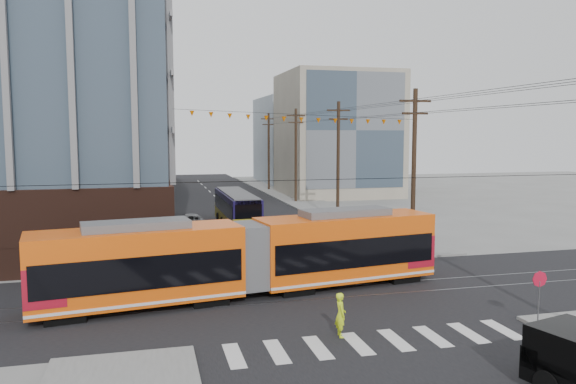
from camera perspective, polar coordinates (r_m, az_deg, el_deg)
The scene contains 14 objects.
ground at distance 25.49m, azimuth 6.28°, elevation -12.58°, with size 160.00×160.00×0.00m, color slate.
bg_bldg_nw_near at distance 75.11m, azimuth -20.79°, elevation 6.25°, with size 18.00×16.00×18.00m, color #8C99A5.
bg_bldg_ne_near at distance 74.76m, azimuth 4.99°, elevation 5.85°, with size 14.00×14.00×16.00m, color gray.
bg_bldg_nw_far at distance 94.80m, azimuth -17.62°, elevation 6.82°, with size 16.00×18.00×20.00m, color gray.
bg_bldg_ne_far at distance 94.43m, azimuth 2.14°, elevation 5.28°, with size 16.00×16.00×14.00m, color #8C99A5.
utility_pole_far at distance 80.49m, azimuth -1.97°, elevation 4.10°, with size 0.30×0.30×11.00m, color black.
streetcar at distance 28.22m, azimuth -3.99°, elevation -6.58°, with size 20.45×2.88×3.94m, color #EE550C, non-canonical shape.
city_bus at distance 48.57m, azimuth -5.23°, elevation -1.78°, with size 2.42×11.15×3.16m, color #181140, non-canonical shape.
parked_car_silver at distance 34.62m, azimuth -8.36°, elevation -6.44°, with size 1.48×4.24×1.40m, color #96989B.
parked_car_white at distance 40.85m, azimuth -10.27°, elevation -4.62°, with size 1.87×4.59×1.33m, color #B3AEAD.
parked_car_grey at distance 48.49m, azimuth -9.85°, elevation -2.95°, with size 2.22×4.80×1.34m, color #5A5C5F.
pedestrian at distance 22.98m, azimuth 5.36°, elevation -12.31°, with size 0.65×0.43×1.79m, color #DAFD1C.
stop_sign at distance 26.02m, azimuth 24.11°, elevation -10.09°, with size 0.68×0.68×2.25m, color red, non-canonical shape.
jersey_barrier at distance 39.37m, azimuth 11.47°, elevation -5.43°, with size 0.90×4.00×0.80m, color slate.
Camera 1 is at (-8.53, -22.62, 8.08)m, focal length 35.00 mm.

